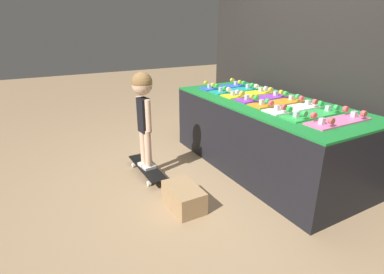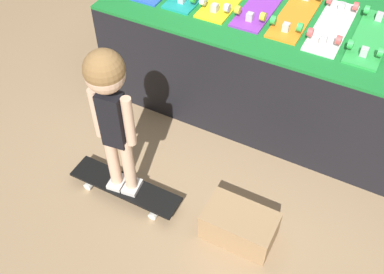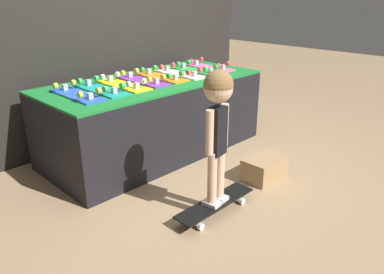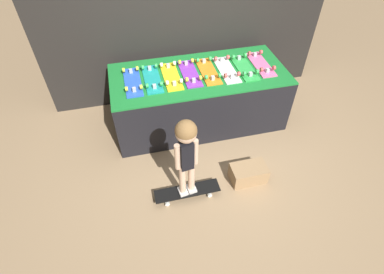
{
  "view_description": "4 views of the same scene",
  "coord_description": "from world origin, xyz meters",
  "px_view_note": "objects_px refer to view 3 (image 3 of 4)",
  "views": [
    {
      "loc": [
        2.32,
        -1.63,
        1.53
      ],
      "look_at": [
        -0.23,
        -0.22,
        0.43
      ],
      "focal_mm": 28.0,
      "sensor_mm": 36.0,
      "label": 1
    },
    {
      "loc": [
        0.69,
        -1.94,
        2.33
      ],
      "look_at": [
        -0.14,
        -0.35,
        0.41
      ],
      "focal_mm": 42.0,
      "sensor_mm": 36.0,
      "label": 2
    },
    {
      "loc": [
        -2.33,
        -2.25,
        1.59
      ],
      "look_at": [
        -0.28,
        -0.24,
        0.46
      ],
      "focal_mm": 35.0,
      "sensor_mm": 36.0,
      "label": 3
    },
    {
      "loc": [
        -0.86,
        -2.55,
        2.83
      ],
      "look_at": [
        -0.29,
        -0.22,
        0.48
      ],
      "focal_mm": 28.0,
      "sensor_mm": 36.0,
      "label": 4
    }
  ],
  "objects_px": {
    "skateboard_teal_on_rack": "(101,89)",
    "skateboard_green_on_rack": "(196,70)",
    "skateboard_orange_on_rack": "(162,76)",
    "skateboard_pink_on_rack": "(209,67)",
    "child": "(218,113)",
    "skateboard_white_on_rack": "(180,73)",
    "skateboard_yellow_on_rack": "(123,84)",
    "skateboard_blue_on_rack": "(77,94)",
    "storage_box": "(265,168)",
    "skateboard_on_floor": "(215,204)",
    "skateboard_purple_on_rack": "(143,80)"
  },
  "relations": [
    {
      "from": "skateboard_teal_on_rack",
      "to": "skateboard_green_on_rack",
      "type": "relative_size",
      "value": 1.0
    },
    {
      "from": "skateboard_teal_on_rack",
      "to": "skateboard_orange_on_rack",
      "type": "distance_m",
      "value": 0.71
    },
    {
      "from": "skateboard_pink_on_rack",
      "to": "child",
      "type": "xyz_separation_m",
      "value": [
        -1.28,
        -1.24,
        0.02
      ]
    },
    {
      "from": "skateboard_white_on_rack",
      "to": "skateboard_pink_on_rack",
      "type": "distance_m",
      "value": 0.48
    },
    {
      "from": "skateboard_yellow_on_rack",
      "to": "skateboard_green_on_rack",
      "type": "height_order",
      "value": "same"
    },
    {
      "from": "skateboard_blue_on_rack",
      "to": "storage_box",
      "type": "relative_size",
      "value": 1.51
    },
    {
      "from": "skateboard_white_on_rack",
      "to": "skateboard_green_on_rack",
      "type": "relative_size",
      "value": 1.0
    },
    {
      "from": "skateboard_teal_on_rack",
      "to": "storage_box",
      "type": "distance_m",
      "value": 1.62
    },
    {
      "from": "skateboard_green_on_rack",
      "to": "skateboard_pink_on_rack",
      "type": "distance_m",
      "value": 0.24
    },
    {
      "from": "skateboard_teal_on_rack",
      "to": "skateboard_on_floor",
      "type": "relative_size",
      "value": 0.85
    },
    {
      "from": "skateboard_on_floor",
      "to": "storage_box",
      "type": "distance_m",
      "value": 0.75
    },
    {
      "from": "child",
      "to": "storage_box",
      "type": "xyz_separation_m",
      "value": [
        0.74,
        0.06,
        -0.7
      ]
    },
    {
      "from": "skateboard_yellow_on_rack",
      "to": "skateboard_purple_on_rack",
      "type": "xyz_separation_m",
      "value": [
        0.24,
        0.01,
        0.0
      ]
    },
    {
      "from": "skateboard_yellow_on_rack",
      "to": "child",
      "type": "xyz_separation_m",
      "value": [
        -0.09,
        -1.24,
        0.02
      ]
    },
    {
      "from": "skateboard_purple_on_rack",
      "to": "skateboard_white_on_rack",
      "type": "relative_size",
      "value": 1.0
    },
    {
      "from": "skateboard_green_on_rack",
      "to": "skateboard_pink_on_rack",
      "type": "relative_size",
      "value": 1.0
    },
    {
      "from": "skateboard_blue_on_rack",
      "to": "skateboard_on_floor",
      "type": "height_order",
      "value": "skateboard_blue_on_rack"
    },
    {
      "from": "skateboard_blue_on_rack",
      "to": "skateboard_pink_on_rack",
      "type": "height_order",
      "value": "same"
    },
    {
      "from": "skateboard_pink_on_rack",
      "to": "skateboard_on_floor",
      "type": "height_order",
      "value": "skateboard_pink_on_rack"
    },
    {
      "from": "skateboard_yellow_on_rack",
      "to": "skateboard_white_on_rack",
      "type": "xyz_separation_m",
      "value": [
        0.71,
        -0.02,
        0.0
      ]
    },
    {
      "from": "skateboard_orange_on_rack",
      "to": "storage_box",
      "type": "height_order",
      "value": "skateboard_orange_on_rack"
    },
    {
      "from": "skateboard_green_on_rack",
      "to": "skateboard_on_floor",
      "type": "height_order",
      "value": "skateboard_green_on_rack"
    },
    {
      "from": "skateboard_orange_on_rack",
      "to": "storage_box",
      "type": "distance_m",
      "value": 1.37
    },
    {
      "from": "skateboard_blue_on_rack",
      "to": "skateboard_yellow_on_rack",
      "type": "height_order",
      "value": "same"
    },
    {
      "from": "skateboard_pink_on_rack",
      "to": "child",
      "type": "relative_size",
      "value": 0.61
    },
    {
      "from": "skateboard_purple_on_rack",
      "to": "skateboard_orange_on_rack",
      "type": "distance_m",
      "value": 0.24
    },
    {
      "from": "skateboard_orange_on_rack",
      "to": "skateboard_on_floor",
      "type": "xyz_separation_m",
      "value": [
        -0.57,
        -1.24,
        -0.71
      ]
    },
    {
      "from": "skateboard_blue_on_rack",
      "to": "child",
      "type": "distance_m",
      "value": 1.28
    },
    {
      "from": "skateboard_teal_on_rack",
      "to": "child",
      "type": "distance_m",
      "value": 1.24
    },
    {
      "from": "skateboard_on_floor",
      "to": "skateboard_blue_on_rack",
      "type": "bearing_deg",
      "value": 107.35
    },
    {
      "from": "child",
      "to": "storage_box",
      "type": "bearing_deg",
      "value": -2.68
    },
    {
      "from": "skateboard_orange_on_rack",
      "to": "skateboard_on_floor",
      "type": "bearing_deg",
      "value": -114.6
    },
    {
      "from": "skateboard_yellow_on_rack",
      "to": "skateboard_white_on_rack",
      "type": "distance_m",
      "value": 0.71
    },
    {
      "from": "skateboard_blue_on_rack",
      "to": "skateboard_on_floor",
      "type": "relative_size",
      "value": 0.85
    },
    {
      "from": "skateboard_white_on_rack",
      "to": "child",
      "type": "distance_m",
      "value": 1.46
    },
    {
      "from": "skateboard_purple_on_rack",
      "to": "skateboard_white_on_rack",
      "type": "distance_m",
      "value": 0.48
    },
    {
      "from": "skateboard_green_on_rack",
      "to": "skateboard_pink_on_rack",
      "type": "bearing_deg",
      "value": 7.16
    },
    {
      "from": "skateboard_green_on_rack",
      "to": "storage_box",
      "type": "relative_size",
      "value": 1.51
    },
    {
      "from": "skateboard_blue_on_rack",
      "to": "child",
      "type": "xyz_separation_m",
      "value": [
        0.38,
        -1.23,
        0.02
      ]
    },
    {
      "from": "skateboard_pink_on_rack",
      "to": "storage_box",
      "type": "relative_size",
      "value": 1.51
    },
    {
      "from": "skateboard_yellow_on_rack",
      "to": "skateboard_purple_on_rack",
      "type": "relative_size",
      "value": 1.0
    },
    {
      "from": "storage_box",
      "to": "skateboard_green_on_rack",
      "type": "bearing_deg",
      "value": 75.42
    },
    {
      "from": "skateboard_on_floor",
      "to": "storage_box",
      "type": "xyz_separation_m",
      "value": [
        0.74,
        0.06,
        0.03
      ]
    },
    {
      "from": "skateboard_teal_on_rack",
      "to": "skateboard_white_on_rack",
      "type": "bearing_deg",
      "value": -1.02
    },
    {
      "from": "skateboard_teal_on_rack",
      "to": "skateboard_white_on_rack",
      "type": "distance_m",
      "value": 0.95
    },
    {
      "from": "skateboard_yellow_on_rack",
      "to": "skateboard_green_on_rack",
      "type": "relative_size",
      "value": 1.0
    },
    {
      "from": "skateboard_purple_on_rack",
      "to": "skateboard_green_on_rack",
      "type": "bearing_deg",
      "value": -2.82
    },
    {
      "from": "skateboard_white_on_rack",
      "to": "skateboard_pink_on_rack",
      "type": "height_order",
      "value": "same"
    },
    {
      "from": "skateboard_green_on_rack",
      "to": "storage_box",
      "type": "xyz_separation_m",
      "value": [
        -0.3,
        -1.15,
        -0.68
      ]
    },
    {
      "from": "skateboard_purple_on_rack",
      "to": "skateboard_pink_on_rack",
      "type": "bearing_deg",
      "value": -0.32
    }
  ]
}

